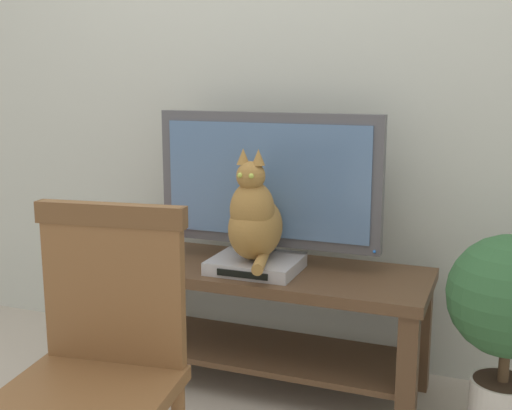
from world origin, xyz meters
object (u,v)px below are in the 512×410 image
(tv_stand, at_px, (260,302))
(book_stack, at_px, (147,248))
(potted_plant, at_px, (508,313))
(wooden_chair, at_px, (97,356))
(media_box, at_px, (256,265))
(tv, at_px, (268,184))
(cat, at_px, (254,219))

(tv_stand, distance_m, book_stack, 0.54)
(book_stack, distance_m, potted_plant, 1.45)
(tv_stand, xyz_separation_m, wooden_chair, (-0.07, -1.03, 0.18))
(wooden_chair, height_order, book_stack, wooden_chair)
(wooden_chair, bearing_deg, book_stack, 113.73)
(book_stack, bearing_deg, tv_stand, 5.41)
(media_box, relative_size, wooden_chair, 0.37)
(tv, xyz_separation_m, wooden_chair, (-0.07, -1.11, -0.30))
(media_box, bearing_deg, book_stack, 178.84)
(book_stack, bearing_deg, cat, -2.93)
(cat, relative_size, potted_plant, 0.58)
(potted_plant, bearing_deg, tv, 167.03)
(tv_stand, bearing_deg, cat, -88.27)
(cat, height_order, potted_plant, cat)
(wooden_chair, bearing_deg, tv, 86.37)
(tv, bearing_deg, tv_stand, -90.02)
(cat, bearing_deg, tv, 90.81)
(tv, bearing_deg, wooden_chair, -93.63)
(tv, xyz_separation_m, potted_plant, (0.95, -0.22, -0.35))
(cat, relative_size, book_stack, 1.82)
(cat, bearing_deg, potted_plant, -3.87)
(book_stack, xyz_separation_m, potted_plant, (1.45, -0.09, -0.06))
(tv_stand, distance_m, tv, 0.49)
(media_box, bearing_deg, wooden_chair, -94.20)
(book_stack, bearing_deg, potted_plant, -3.55)
(book_stack, relative_size, potted_plant, 0.32)
(tv, height_order, wooden_chair, tv)
(cat, distance_m, wooden_chair, 0.97)
(media_box, xyz_separation_m, cat, (0.00, -0.02, 0.19))
(tv, height_order, cat, tv)
(tv, distance_m, potted_plant, 1.03)
(tv_stand, bearing_deg, potted_plant, -8.25)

